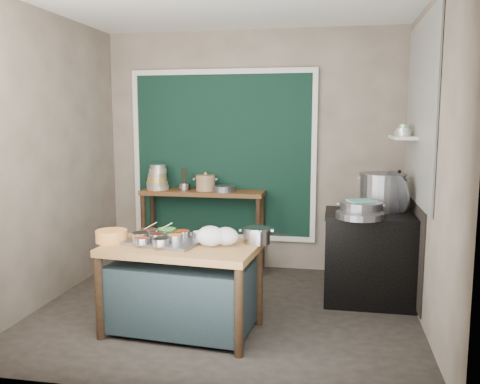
% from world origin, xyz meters
% --- Properties ---
extents(floor, '(3.50, 3.00, 0.02)m').
position_xyz_m(floor, '(0.00, 0.00, -0.01)').
color(floor, '#2E2823').
rests_on(floor, ground).
extents(back_wall, '(3.50, 0.02, 2.80)m').
position_xyz_m(back_wall, '(0.00, 1.51, 1.40)').
color(back_wall, gray).
rests_on(back_wall, floor).
extents(left_wall, '(0.02, 3.00, 2.80)m').
position_xyz_m(left_wall, '(-1.76, 0.00, 1.40)').
color(left_wall, gray).
rests_on(left_wall, floor).
extents(right_wall, '(0.02, 3.00, 2.80)m').
position_xyz_m(right_wall, '(1.76, 0.00, 1.40)').
color(right_wall, gray).
rests_on(right_wall, floor).
extents(curtain_panel, '(2.10, 0.02, 1.90)m').
position_xyz_m(curtain_panel, '(-0.35, 1.47, 1.35)').
color(curtain_panel, black).
rests_on(curtain_panel, back_wall).
extents(curtain_frame, '(2.22, 0.03, 2.02)m').
position_xyz_m(curtain_frame, '(-0.35, 1.46, 1.35)').
color(curtain_frame, beige).
rests_on(curtain_frame, back_wall).
extents(tile_panel, '(0.02, 1.70, 1.70)m').
position_xyz_m(tile_panel, '(1.74, 0.55, 1.85)').
color(tile_panel, '#B2B2AA').
rests_on(tile_panel, right_wall).
extents(soot_patch, '(0.01, 1.30, 1.30)m').
position_xyz_m(soot_patch, '(1.74, 0.65, 0.70)').
color(soot_patch, black).
rests_on(soot_patch, right_wall).
extents(wall_shelf, '(0.22, 0.70, 0.03)m').
position_xyz_m(wall_shelf, '(1.63, 0.85, 1.60)').
color(wall_shelf, beige).
rests_on(wall_shelf, right_wall).
extents(prep_table, '(1.31, 0.82, 0.75)m').
position_xyz_m(prep_table, '(-0.26, -0.52, 0.38)').
color(prep_table, brown).
rests_on(prep_table, floor).
extents(back_counter, '(1.45, 0.40, 0.95)m').
position_xyz_m(back_counter, '(-0.55, 1.28, 0.47)').
color(back_counter, '#523217').
rests_on(back_counter, floor).
extents(stove_block, '(0.90, 0.68, 0.85)m').
position_xyz_m(stove_block, '(1.35, 0.55, 0.42)').
color(stove_block, black).
rests_on(stove_block, floor).
extents(stove_top, '(0.92, 0.69, 0.03)m').
position_xyz_m(stove_top, '(1.35, 0.55, 0.86)').
color(stove_top, black).
rests_on(stove_top, stove_block).
extents(condiment_tray, '(0.67, 0.54, 0.03)m').
position_xyz_m(condiment_tray, '(-0.41, -0.48, 0.76)').
color(condiment_tray, gray).
rests_on(condiment_tray, prep_table).
extents(condiment_bowls, '(0.61, 0.46, 0.07)m').
position_xyz_m(condiment_bowls, '(-0.44, -0.46, 0.81)').
color(condiment_bowls, gray).
rests_on(condiment_bowls, condiment_tray).
extents(yellow_basin, '(0.34, 0.34, 0.10)m').
position_xyz_m(yellow_basin, '(-0.87, -0.53, 0.80)').
color(yellow_basin, gold).
rests_on(yellow_basin, prep_table).
extents(saucepan, '(0.28, 0.28, 0.13)m').
position_xyz_m(saucepan, '(0.34, -0.34, 0.82)').
color(saucepan, gray).
rests_on(saucepan, prep_table).
extents(plastic_bag_a, '(0.24, 0.20, 0.17)m').
position_xyz_m(plastic_bag_a, '(-0.01, -0.52, 0.83)').
color(plastic_bag_a, white).
rests_on(plastic_bag_a, prep_table).
extents(plastic_bag_b, '(0.24, 0.21, 0.15)m').
position_xyz_m(plastic_bag_b, '(0.11, -0.46, 0.83)').
color(plastic_bag_b, white).
rests_on(plastic_bag_b, prep_table).
extents(bowl_stack, '(0.26, 0.26, 0.30)m').
position_xyz_m(bowl_stack, '(-1.10, 1.26, 1.08)').
color(bowl_stack, tan).
rests_on(bowl_stack, back_counter).
extents(utensil_cup, '(0.15, 0.15, 0.08)m').
position_xyz_m(utensil_cup, '(-0.77, 1.28, 0.99)').
color(utensil_cup, gray).
rests_on(utensil_cup, back_counter).
extents(ceramic_crock, '(0.26, 0.26, 0.16)m').
position_xyz_m(ceramic_crock, '(-0.51, 1.28, 1.03)').
color(ceramic_crock, '#8C6B4C').
rests_on(ceramic_crock, back_counter).
extents(wide_bowl, '(0.34, 0.34, 0.07)m').
position_xyz_m(wide_bowl, '(-0.29, 1.24, 0.98)').
color(wide_bowl, gray).
rests_on(wide_bowl, back_counter).
extents(stock_pot, '(0.58, 0.58, 0.37)m').
position_xyz_m(stock_pot, '(1.44, 0.74, 1.06)').
color(stock_pot, gray).
rests_on(stock_pot, stove_top).
extents(pot_lid, '(0.27, 0.43, 0.42)m').
position_xyz_m(pot_lid, '(1.56, 0.61, 1.09)').
color(pot_lid, gray).
rests_on(pot_lid, stove_top).
extents(steamer, '(0.41, 0.41, 0.13)m').
position_xyz_m(steamer, '(1.22, 0.38, 0.95)').
color(steamer, gray).
rests_on(steamer, stove_top).
extents(green_cloth, '(0.28, 0.25, 0.02)m').
position_xyz_m(green_cloth, '(1.22, 0.38, 1.02)').
color(green_cloth, '#599E8D').
rests_on(green_cloth, steamer).
extents(shallow_pan, '(0.56, 0.56, 0.06)m').
position_xyz_m(shallow_pan, '(1.21, 0.25, 0.91)').
color(shallow_pan, gray).
rests_on(shallow_pan, stove_top).
extents(shelf_bowl_stack, '(0.14, 0.14, 0.11)m').
position_xyz_m(shelf_bowl_stack, '(1.63, 0.81, 1.67)').
color(shelf_bowl_stack, silver).
rests_on(shelf_bowl_stack, wall_shelf).
extents(shelf_bowl_green, '(0.17, 0.17, 0.05)m').
position_xyz_m(shelf_bowl_green, '(1.63, 1.03, 1.64)').
color(shelf_bowl_green, gray).
rests_on(shelf_bowl_green, wall_shelf).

